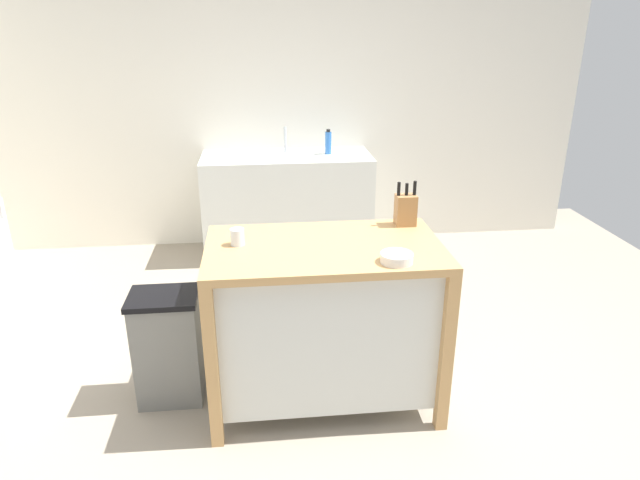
{
  "coord_description": "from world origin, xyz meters",
  "views": [
    {
      "loc": [
        -0.29,
        -2.48,
        1.96
      ],
      "look_at": [
        0.01,
        0.3,
        0.86
      ],
      "focal_mm": 31.43,
      "sensor_mm": 36.0,
      "label": 1
    }
  ],
  "objects_px": {
    "drinking_cup": "(237,237)",
    "bottle_spray_cleaner": "(328,142)",
    "kitchen_island": "(324,315)",
    "trash_bin": "(168,347)",
    "knife_block": "(406,209)",
    "bowl_ceramic_small": "(397,258)",
    "sink_faucet": "(285,139)"
  },
  "relations": [
    {
      "from": "knife_block",
      "to": "sink_faucet",
      "type": "bearing_deg",
      "value": 105.44
    },
    {
      "from": "knife_block",
      "to": "bowl_ceramic_small",
      "type": "bearing_deg",
      "value": -108.31
    },
    {
      "from": "knife_block",
      "to": "drinking_cup",
      "type": "bearing_deg",
      "value": -167.48
    },
    {
      "from": "bowl_ceramic_small",
      "to": "drinking_cup",
      "type": "relative_size",
      "value": 1.8
    },
    {
      "from": "kitchen_island",
      "to": "sink_faucet",
      "type": "bearing_deg",
      "value": 92.02
    },
    {
      "from": "drinking_cup",
      "to": "bottle_spray_cleaner",
      "type": "distance_m",
      "value": 2.22
    },
    {
      "from": "bowl_ceramic_small",
      "to": "trash_bin",
      "type": "distance_m",
      "value": 1.34
    },
    {
      "from": "trash_bin",
      "to": "knife_block",
      "type": "bearing_deg",
      "value": 7.25
    },
    {
      "from": "bowl_ceramic_small",
      "to": "bottle_spray_cleaner",
      "type": "bearing_deg",
      "value": 90.66
    },
    {
      "from": "sink_faucet",
      "to": "bowl_ceramic_small",
      "type": "bearing_deg",
      "value": -81.18
    },
    {
      "from": "kitchen_island",
      "to": "trash_bin",
      "type": "distance_m",
      "value": 0.86
    },
    {
      "from": "knife_block",
      "to": "bowl_ceramic_small",
      "type": "relative_size",
      "value": 1.62
    },
    {
      "from": "kitchen_island",
      "to": "sink_faucet",
      "type": "height_order",
      "value": "sink_faucet"
    },
    {
      "from": "kitchen_island",
      "to": "bottle_spray_cleaner",
      "type": "distance_m",
      "value": 2.22
    },
    {
      "from": "bottle_spray_cleaner",
      "to": "kitchen_island",
      "type": "bearing_deg",
      "value": -97.49
    },
    {
      "from": "drinking_cup",
      "to": "bottle_spray_cleaner",
      "type": "relative_size",
      "value": 0.4
    },
    {
      "from": "knife_block",
      "to": "drinking_cup",
      "type": "distance_m",
      "value": 0.93
    },
    {
      "from": "sink_faucet",
      "to": "bottle_spray_cleaner",
      "type": "bearing_deg",
      "value": -17.9
    },
    {
      "from": "kitchen_island",
      "to": "knife_block",
      "type": "bearing_deg",
      "value": 27.96
    },
    {
      "from": "drinking_cup",
      "to": "bottle_spray_cleaner",
      "type": "bearing_deg",
      "value": 71.19
    },
    {
      "from": "kitchen_island",
      "to": "bowl_ceramic_small",
      "type": "relative_size",
      "value": 7.8
    },
    {
      "from": "kitchen_island",
      "to": "trash_bin",
      "type": "relative_size",
      "value": 1.89
    },
    {
      "from": "kitchen_island",
      "to": "bowl_ceramic_small",
      "type": "xyz_separation_m",
      "value": [
        0.31,
        -0.25,
        0.42
      ]
    },
    {
      "from": "trash_bin",
      "to": "bottle_spray_cleaner",
      "type": "bearing_deg",
      "value": 61.53
    },
    {
      "from": "knife_block",
      "to": "trash_bin",
      "type": "xyz_separation_m",
      "value": [
        -1.31,
        -0.17,
        -0.68
      ]
    },
    {
      "from": "kitchen_island",
      "to": "bottle_spray_cleaner",
      "type": "bearing_deg",
      "value": 82.51
    },
    {
      "from": "kitchen_island",
      "to": "bottle_spray_cleaner",
      "type": "xyz_separation_m",
      "value": [
        0.28,
        2.15,
        0.48
      ]
    },
    {
      "from": "drinking_cup",
      "to": "trash_bin",
      "type": "xyz_separation_m",
      "value": [
        -0.4,
        0.03,
        -0.63
      ]
    },
    {
      "from": "knife_block",
      "to": "bottle_spray_cleaner",
      "type": "distance_m",
      "value": 1.91
    },
    {
      "from": "bowl_ceramic_small",
      "to": "drinking_cup",
      "type": "bearing_deg",
      "value": 158.0
    },
    {
      "from": "kitchen_island",
      "to": "bowl_ceramic_small",
      "type": "height_order",
      "value": "bowl_ceramic_small"
    },
    {
      "from": "trash_bin",
      "to": "kitchen_island",
      "type": "bearing_deg",
      "value": -5.86
    }
  ]
}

